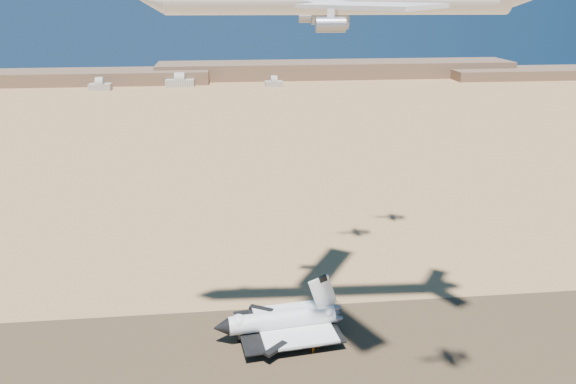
{
  "coord_description": "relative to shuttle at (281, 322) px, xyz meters",
  "views": [
    {
      "loc": [
        -10.31,
        -128.19,
        92.5
      ],
      "look_at": [
        4.47,
        8.0,
        44.34
      ],
      "focal_mm": 35.0,
      "sensor_mm": 36.0,
      "label": 1
    }
  ],
  "objects": [
    {
      "name": "ground",
      "position": [
        -2.54,
        -9.16,
        -4.91
      ],
      "size": [
        1200.0,
        1200.0,
        0.0
      ],
      "primitive_type": "plane",
      "color": "tan",
      "rests_on": "ground"
    },
    {
      "name": "runway",
      "position": [
        -2.54,
        -9.16,
        -4.88
      ],
      "size": [
        600.0,
        50.0,
        0.06
      ],
      "primitive_type": "cube",
      "color": "brown",
      "rests_on": "ground"
    },
    {
      "name": "ridgeline",
      "position": [
        62.78,
        518.14,
        2.72
      ],
      "size": [
        960.0,
        90.0,
        18.0
      ],
      "color": "brown",
      "rests_on": "ground"
    },
    {
      "name": "hangars",
      "position": [
        -66.54,
        469.27,
        -0.08
      ],
      "size": [
        200.5,
        29.5,
        30.0
      ],
      "color": "#B3B09F",
      "rests_on": "ground"
    },
    {
      "name": "shuttle",
      "position": [
        0.0,
        0.0,
        0.0
      ],
      "size": [
        37.18,
        25.73,
        18.26
      ],
      "rotation": [
        0.0,
        0.0,
        0.13
      ],
      "color": "white",
      "rests_on": "runway"
    },
    {
      "name": "crew_a",
      "position": [
        8.46,
        -7.65,
        -3.99
      ],
      "size": [
        0.52,
        0.69,
        1.72
      ],
      "primitive_type": "imported",
      "rotation": [
        0.0,
        0.0,
        1.76
      ],
      "color": "orange",
      "rests_on": "runway"
    },
    {
      "name": "crew_b",
      "position": [
        7.97,
        -8.82,
        -3.92
      ],
      "size": [
        0.77,
        1.02,
        1.86
      ],
      "primitive_type": "imported",
      "rotation": [
        0.0,
        0.0,
        1.88
      ],
      "color": "orange",
      "rests_on": "runway"
    },
    {
      "name": "crew_c",
      "position": [
        9.54,
        -7.34,
        -3.96
      ],
      "size": [
        0.94,
        1.17,
        1.78
      ],
      "primitive_type": "imported",
      "rotation": [
        0.0,
        0.0,
        2.03
      ],
      "color": "orange",
      "rests_on": "runway"
    }
  ]
}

